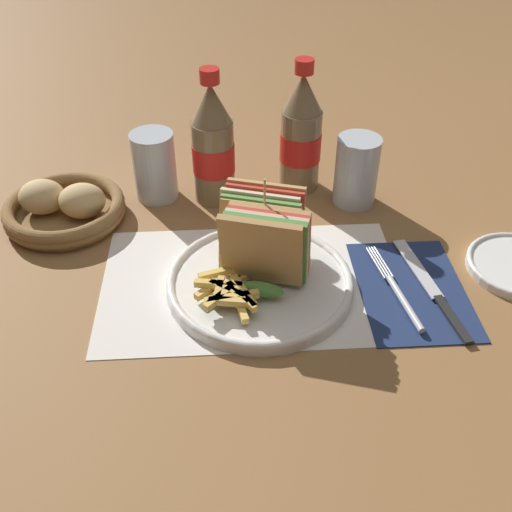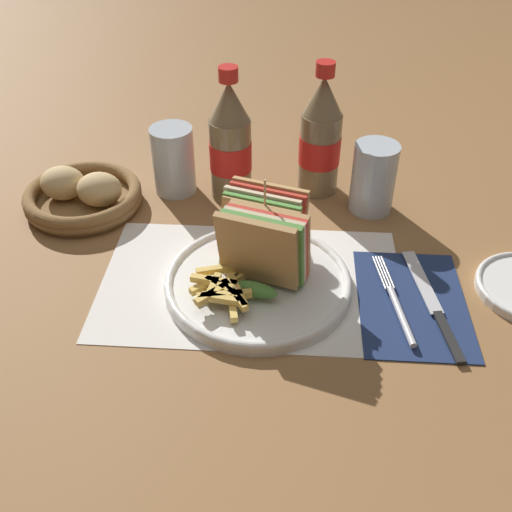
% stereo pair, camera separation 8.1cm
% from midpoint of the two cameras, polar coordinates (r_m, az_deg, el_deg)
% --- Properties ---
extents(ground_plane, '(4.00, 4.00, 0.00)m').
position_cam_midpoint_polar(ground_plane, '(0.84, -2.51, -2.15)').
color(ground_plane, olive).
extents(placemat, '(0.41, 0.26, 0.00)m').
position_cam_midpoint_polar(placemat, '(0.83, -3.16, -2.67)').
color(placemat, silver).
rests_on(placemat, ground_plane).
extents(plate_main, '(0.25, 0.25, 0.02)m').
position_cam_midpoint_polar(plate_main, '(0.81, -2.76, -2.63)').
color(plate_main, white).
rests_on(plate_main, ground_plane).
extents(club_sandwich, '(0.13, 0.14, 0.14)m').
position_cam_midpoint_polar(club_sandwich, '(0.79, -2.15, 1.53)').
color(club_sandwich, tan).
rests_on(club_sandwich, plate_main).
extents(fries_pile, '(0.08, 0.10, 0.02)m').
position_cam_midpoint_polar(fries_pile, '(0.77, -5.68, -3.55)').
color(fries_pile, '#E0B756').
rests_on(fries_pile, plate_main).
extents(napkin, '(0.14, 0.21, 0.00)m').
position_cam_midpoint_polar(napkin, '(0.83, 11.93, -3.18)').
color(napkin, navy).
rests_on(napkin, ground_plane).
extents(fork, '(0.04, 0.17, 0.01)m').
position_cam_midpoint_polar(fork, '(0.81, 10.74, -3.70)').
color(fork, silver).
rests_on(fork, napkin).
extents(knife, '(0.05, 0.22, 0.00)m').
position_cam_midpoint_polar(knife, '(0.84, 13.69, -3.01)').
color(knife, black).
rests_on(knife, napkin).
extents(coke_bottle_near, '(0.07, 0.07, 0.22)m').
position_cam_midpoint_polar(coke_bottle_near, '(0.96, -6.57, 10.25)').
color(coke_bottle_near, '#7A6647').
rests_on(coke_bottle_near, ground_plane).
extents(coke_bottle_far, '(0.07, 0.07, 0.22)m').
position_cam_midpoint_polar(coke_bottle_far, '(0.99, 1.92, 11.34)').
color(coke_bottle_far, '#7A6647').
rests_on(coke_bottle_far, ground_plane).
extents(glass_near, '(0.07, 0.07, 0.11)m').
position_cam_midpoint_polar(glass_near, '(0.97, 7.19, 7.98)').
color(glass_near, silver).
rests_on(glass_near, ground_plane).
extents(glass_far, '(0.07, 0.07, 0.11)m').
position_cam_midpoint_polar(glass_far, '(1.00, -11.92, 7.96)').
color(glass_far, silver).
rests_on(glass_far, ground_plane).
extents(bread_basket, '(0.19, 0.19, 0.07)m').
position_cam_midpoint_polar(bread_basket, '(1.00, -20.06, 4.25)').
color(bread_basket, olive).
rests_on(bread_basket, ground_plane).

